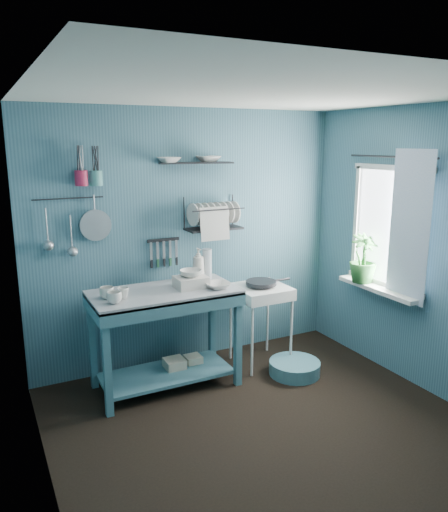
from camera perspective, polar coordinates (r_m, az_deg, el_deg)
name	(u,v)px	position (r m, az deg, el deg)	size (l,w,h in m)	color
floor	(267,428)	(4.14, 4.96, -18.96)	(3.20, 3.20, 0.00)	black
ceiling	(274,93)	(3.53, 5.79, 18.01)	(3.20, 3.20, 0.00)	silver
wall_back	(190,238)	(4.94, -3.92, 2.02)	(3.20, 3.20, 0.00)	#335968
wall_front	(442,348)	(2.56, 23.66, -9.62)	(3.20, 3.20, 0.00)	#335968
wall_left	(38,305)	(3.13, -20.49, -5.31)	(3.00, 3.00, 0.00)	#335968
wall_right	(428,252)	(4.67, 22.24, 0.43)	(3.00, 3.00, 0.00)	#335968
work_counter	(165,339)	(4.56, -6.72, -9.41)	(1.29, 0.64, 0.91)	#366673
mug_left	(114,298)	(4.12, -12.43, -4.68)	(0.12, 0.12, 0.10)	beige
mug_mid	(123,293)	(4.23, -11.46, -4.17)	(0.10, 0.10, 0.09)	beige
mug_right	(107,293)	(4.26, -13.23, -4.11)	(0.12, 0.12, 0.10)	beige
wash_tub	(191,282)	(4.47, -3.79, -2.98)	(0.28, 0.22, 0.10)	beige
tub_bowl	(191,273)	(4.44, -3.80, -1.98)	(0.20, 0.20, 0.06)	beige
soap_bottle	(198,264)	(4.70, -2.95, -0.90)	(0.12, 0.12, 0.30)	beige
water_bottle	(207,263)	(4.76, -1.94, -0.83)	(0.09, 0.09, 0.28)	#9EAAB1
counter_bowl	(218,285)	(4.44, -0.74, -3.37)	(0.22, 0.22, 0.05)	beige
hotplate_stand	(260,325)	(5.02, 4.17, -7.87)	(0.50, 0.50, 0.80)	silver
frying_pan	(261,283)	(4.89, 4.26, -3.06)	(0.30, 0.30, 0.04)	black
knife_strip	(163,240)	(4.81, -6.96, 1.83)	(0.32, 0.02, 0.03)	black
dish_rack	(214,213)	(4.86, -1.19, 4.90)	(0.55, 0.24, 0.32)	black
upper_shelf	(196,163)	(4.77, -3.22, 10.58)	(0.70, 0.18, 0.01)	black
shelf_bowl_left	(169,157)	(4.67, -6.33, 11.21)	(0.20, 0.20, 0.05)	beige
shelf_bowl_right	(208,159)	(4.82, -1.81, 11.07)	(0.23, 0.23, 0.06)	beige
utensil_cup_magenta	(81,178)	(4.48, -16.00, 8.56)	(0.11, 0.11, 0.13)	#A51E3F
utensil_cup_teal	(96,178)	(4.51, -14.42, 8.62)	(0.11, 0.11, 0.13)	teal
colander	(96,225)	(4.58, -14.46, 3.42)	(0.28, 0.28, 0.03)	#A3A7AB
ladle_outer	(47,226)	(4.52, -19.61, 3.29)	(0.01, 0.01, 0.30)	#A3A7AB
ladle_inner	(71,232)	(4.56, -17.09, 2.62)	(0.01, 0.01, 0.30)	#A3A7AB
hook_rail	(68,198)	(4.53, -17.38, 6.30)	(0.01, 0.01, 0.60)	black
window_glass	(389,227)	(4.93, 18.36, 3.14)	(1.10, 1.10, 0.00)	white
windowsill	(378,289)	(5.00, 17.19, -3.59)	(0.16, 0.95, 0.04)	silver
curtain	(409,227)	(4.67, 20.42, 3.09)	(1.35, 1.35, 0.00)	silver
curtain_rod	(391,157)	(4.84, 18.53, 10.71)	(0.02, 0.02, 1.05)	black
potted_plant	(363,258)	(5.05, 15.61, -0.27)	(0.27, 0.27, 0.48)	#255E26
storage_tin_large	(175,370)	(4.78, -5.66, -12.85)	(0.18, 0.18, 0.22)	tan
storage_tin_small	(193,366)	(4.87, -3.55, -12.39)	(0.15, 0.15, 0.20)	tan
floor_basin	(295,368)	(4.95, 8.07, -12.53)	(0.49, 0.49, 0.13)	teal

